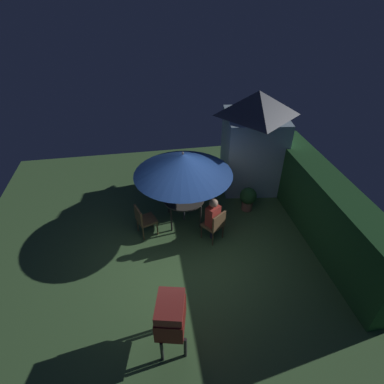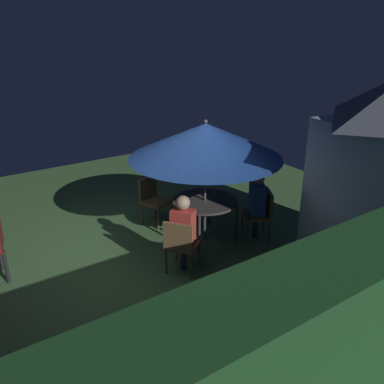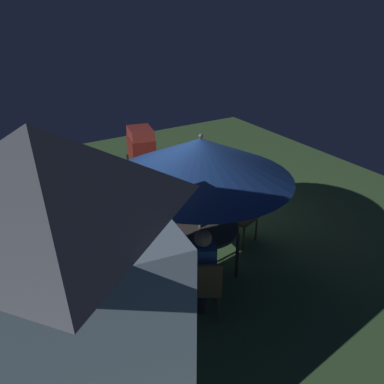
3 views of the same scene
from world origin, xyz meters
name	(u,v)px [view 2 (image 2 of 3)]	position (x,y,z in m)	size (l,w,h in m)	color
ground_plane	(147,256)	(0.00, 0.00, 0.00)	(11.00, 11.00, 0.00)	#47703D
hedge_backdrop	(321,338)	(0.00, 3.50, 0.85)	(5.69, 0.82, 1.71)	#1E4C23
patio_table	(205,204)	(-1.14, 0.05, 0.70)	(1.14, 1.14, 0.77)	#47423D
patio_umbrella	(206,141)	(-1.14, 0.05, 1.83)	(2.57, 2.57, 2.18)	#4C4C51
chair_near_shed	(181,243)	(-0.21, 0.73, 0.52)	(0.65, 0.65, 0.90)	olive
chair_far_side	(261,211)	(-2.01, 0.56, 0.52)	(0.63, 0.63, 0.90)	olive
chair_toward_hedge	(153,197)	(-0.73, -1.07, 0.52)	(0.59, 0.59, 0.90)	olive
potted_plant_by_shed	(292,263)	(-1.31, 1.97, 0.42)	(0.49, 0.49, 0.73)	#936651
person_in_red	(183,225)	(-0.28, 0.68, 0.78)	(0.39, 0.42, 1.26)	#CC3D33
person_in_blue	(257,198)	(-1.93, 0.52, 0.78)	(0.38, 0.41, 1.26)	#3866B2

